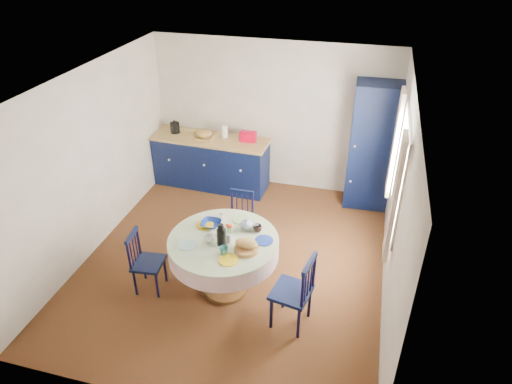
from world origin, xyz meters
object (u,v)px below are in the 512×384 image
Objects in this scene: chair_far at (240,219)px; chair_right at (295,291)px; chair_left at (145,261)px; cobalt_bowl at (211,224)px; pantry_cabinet at (373,147)px; mug_b at (224,251)px; mug_a at (210,238)px; kitchen_counter at (211,161)px; mug_d at (220,217)px; mug_c at (257,228)px; dining_table at (224,248)px.

chair_right reaches higher than chair_far.
chair_left is 0.94m from cobalt_bowl.
pantry_cabinet is 3.23m from mug_b.
kitchen_counter is at bearing 109.73° from mug_a.
mug_a is at bearing -87.21° from mug_d.
pantry_cabinet reaches higher than mug_a.
cobalt_bowl is at bearing -113.60° from mug_d.
mug_c is 1.20× the size of mug_d.
chair_right reaches higher than mug_c.
cobalt_bowl is (-0.33, 0.48, -0.02)m from mug_b.
mug_d is at bearing 66.40° from cobalt_bowl.
cobalt_bowl is (-0.24, 0.22, 0.15)m from dining_table.
kitchen_counter is 1.00× the size of pantry_cabinet.
kitchen_counter reaches higher than mug_d.
pantry_cabinet is at bearing 51.56° from mug_d.
mug_a is at bearing -91.71° from chair_right.
mug_d is 0.17m from cobalt_bowl.
mug_d is (0.80, 0.58, 0.42)m from chair_left.
cobalt_bowl is (0.73, 0.43, 0.41)m from chair_left.
chair_far is at bearing -130.67° from chair_right.
chair_left is 7.71× the size of mug_c.
mug_b reaches higher than chair_far.
dining_table is (-1.59, -2.59, -0.34)m from pantry_cabinet.
cobalt_bowl reaches higher than chair_far.
pantry_cabinet is at bearing 61.92° from mug_c.
kitchen_counter is 2.09× the size of chair_right.
pantry_cabinet reaches higher than dining_table.
chair_right reaches higher than cobalt_bowl.
mug_d is (-1.10, 0.70, 0.35)m from chair_right.
kitchen_counter is 22.47× the size of mug_d.
mug_a is (-0.15, -0.08, 0.17)m from dining_table.
chair_far is 7.66× the size of mug_c.
chair_right reaches higher than chair_left.
pantry_cabinet is 2.43× the size of chair_left.
kitchen_counter is at bearing 113.04° from mug_d.
chair_left is at bearing -85.42° from kitchen_counter.
kitchen_counter is 19.79× the size of mug_b.
mug_c is (1.42, -2.23, 0.38)m from kitchen_counter.
dining_table is 12.20× the size of mug_c.
mug_a is 0.47× the size of cobalt_bowl.
chair_left is at bearing 176.79° from mug_b.
mug_a reaches higher than chair_far.
mug_c is (-0.59, 0.58, 0.35)m from chair_right.
kitchen_counter is 17.68× the size of mug_a.
chair_right is (1.91, -0.12, 0.07)m from chair_left.
chair_far is at bearing 83.18° from mug_d.
pantry_cabinet is 17.65× the size of mug_a.
kitchen_counter is 2.67m from mug_c.
chair_left is 1.47m from chair_far.
mug_a is 0.60m from mug_c.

